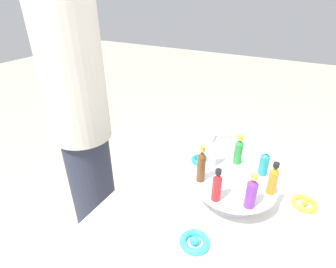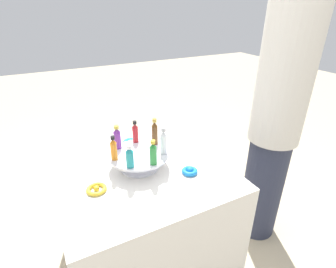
% 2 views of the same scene
% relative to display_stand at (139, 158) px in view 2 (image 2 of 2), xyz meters
% --- Properties ---
extents(ground_plane, '(12.00, 12.00, 0.00)m').
position_rel_display_stand_xyz_m(ground_plane, '(0.00, 0.00, -0.81)').
color(ground_plane, tan).
extents(party_table, '(0.85, 0.85, 0.75)m').
position_rel_display_stand_xyz_m(party_table, '(0.00, 0.00, -0.43)').
color(party_table, silver).
rests_on(party_table, ground_plane).
extents(display_stand, '(0.31, 0.31, 0.08)m').
position_rel_display_stand_xyz_m(display_stand, '(0.00, 0.00, 0.00)').
color(display_stand, silver).
rests_on(display_stand, party_table).
extents(bottle_brown, '(0.03, 0.03, 0.15)m').
position_rel_display_stand_xyz_m(bottle_brown, '(-0.11, -0.05, 0.10)').
color(bottle_brown, brown).
rests_on(bottle_brown, display_stand).
extents(bottle_red, '(0.03, 0.03, 0.12)m').
position_rel_display_stand_xyz_m(bottle_red, '(-0.03, -0.12, 0.09)').
color(bottle_red, '#B21E23').
rests_on(bottle_red, display_stand).
extents(bottle_purple, '(0.04, 0.04, 0.13)m').
position_rel_display_stand_xyz_m(bottle_purple, '(0.08, -0.10, 0.09)').
color(bottle_purple, '#702D93').
rests_on(bottle_purple, display_stand).
extents(bottle_orange, '(0.03, 0.03, 0.13)m').
position_rel_display_stand_xyz_m(bottle_orange, '(0.13, -0.00, 0.09)').
color(bottle_orange, orange).
rests_on(bottle_orange, display_stand).
extents(bottle_teal, '(0.04, 0.04, 0.11)m').
position_rel_display_stand_xyz_m(bottle_teal, '(0.08, 0.10, 0.08)').
color(bottle_teal, teal).
rests_on(bottle_teal, display_stand).
extents(bottle_green, '(0.03, 0.03, 0.13)m').
position_rel_display_stand_xyz_m(bottle_green, '(-0.03, 0.12, 0.09)').
color(bottle_green, '#288438').
rests_on(bottle_green, display_stand).
extents(bottle_clear, '(0.04, 0.04, 0.14)m').
position_rel_display_stand_xyz_m(bottle_clear, '(-0.11, 0.06, 0.10)').
color(bottle_clear, silver).
rests_on(bottle_clear, display_stand).
extents(ribbon_bow_blue, '(0.08, 0.08, 0.03)m').
position_rel_display_stand_xyz_m(ribbon_bow_blue, '(-0.20, 0.17, -0.04)').
color(ribbon_bow_blue, blue).
rests_on(ribbon_bow_blue, party_table).
extents(ribbon_bow_teal, '(0.10, 0.10, 0.03)m').
position_rel_display_stand_xyz_m(ribbon_bow_teal, '(-0.04, -0.26, -0.04)').
color(ribbon_bow_teal, '#2DB7CC').
rests_on(ribbon_bow_teal, party_table).
extents(ribbon_bow_gold, '(0.09, 0.09, 0.03)m').
position_rel_display_stand_xyz_m(ribbon_bow_gold, '(0.25, 0.09, -0.04)').
color(ribbon_bow_gold, gold).
rests_on(ribbon_bow_gold, party_table).
extents(person_figure, '(0.31, 0.31, 1.80)m').
position_rel_display_stand_xyz_m(person_figure, '(-0.86, 0.09, 0.10)').
color(person_figure, '#282D42').
rests_on(person_figure, ground_plane).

